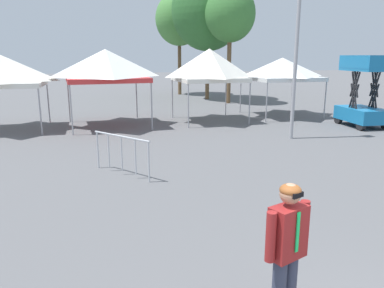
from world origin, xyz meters
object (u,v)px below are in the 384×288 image
canopy_tent_behind_left (209,65)px  tree_behind_tents_center (179,19)px  tree_behind_tents_left (208,10)px  scissor_lift (363,104)px  canopy_tent_center (3,71)px  light_pole_near_lift (298,15)px  crowd_barrier_by_lift (121,147)px  tree_behind_tents_right (230,14)px  person_foreground (287,247)px  canopy_tent_right_of_center (106,65)px  canopy_tent_far_right (282,69)px

canopy_tent_behind_left → tree_behind_tents_center: bearing=81.2°
canopy_tent_behind_left → tree_behind_tents_left: size_ratio=0.38×
canopy_tent_behind_left → tree_behind_tents_center: tree_behind_tents_center is taller
canopy_tent_behind_left → scissor_lift: (6.10, -3.37, -1.67)m
canopy_tent_center → light_pole_near_lift: size_ratio=0.41×
canopy_tent_behind_left → tree_behind_tents_center: size_ratio=0.43×
canopy_tent_center → crowd_barrier_by_lift: canopy_tent_center is taller
tree_behind_tents_right → crowd_barrier_by_lift: (-8.64, -13.67, -4.94)m
light_pole_near_lift → tree_behind_tents_right: (1.89, 11.00, 1.18)m
canopy_tent_center → person_foreground: (5.06, -14.06, -1.47)m
scissor_lift → tree_behind_tents_center: tree_behind_tents_center is taller
scissor_lift → canopy_tent_right_of_center: bearing=162.3°
crowd_barrier_by_lift → canopy_tent_behind_left: bearing=55.6°
canopy_tent_right_of_center → canopy_tent_behind_left: (4.79, -0.10, -0.02)m
light_pole_near_lift → crowd_barrier_by_lift: (-6.75, -2.67, -3.76)m
tree_behind_tents_left → crowd_barrier_by_lift: (-8.09, -16.44, -5.48)m
canopy_tent_far_right → scissor_lift: scissor_lift is taller
canopy_tent_behind_left → crowd_barrier_by_lift: 9.13m
canopy_tent_center → canopy_tent_behind_left: bearing=-2.0°
light_pole_near_lift → tree_behind_tents_left: (1.34, 13.76, 1.72)m
canopy_tent_far_right → canopy_tent_center: bearing=-179.5°
canopy_tent_right_of_center → tree_behind_tents_right: bearing=36.5°
tree_behind_tents_center → canopy_tent_behind_left: bearing=-98.8°
tree_behind_tents_left → canopy_tent_far_right: bearing=-82.8°
canopy_tent_center → tree_behind_tents_left: (12.03, 8.76, 3.74)m
canopy_tent_far_right → tree_behind_tents_right: (-0.54, 5.88, 3.25)m
tree_behind_tents_center → tree_behind_tents_right: 6.84m
canopy_tent_behind_left → light_pole_near_lift: size_ratio=0.43×
scissor_lift → person_foreground: bearing=-134.0°
tree_behind_tents_left → person_foreground: bearing=-107.0°
canopy_tent_center → scissor_lift: size_ratio=1.04×
canopy_tent_center → canopy_tent_right_of_center: canopy_tent_right_of_center is taller
tree_behind_tents_left → tree_behind_tents_right: tree_behind_tents_left is taller
person_foreground → tree_behind_tents_right: size_ratio=0.24×
canopy_tent_behind_left → canopy_tent_far_right: canopy_tent_behind_left is taller
canopy_tent_right_of_center → canopy_tent_far_right: canopy_tent_right_of_center is taller
canopy_tent_center → canopy_tent_behind_left: canopy_tent_behind_left is taller
scissor_lift → tree_behind_tents_left: 13.83m
canopy_tent_right_of_center → person_foreground: (0.87, -13.85, -1.66)m
canopy_tent_right_of_center → crowd_barrier_by_lift: (-0.24, -7.46, -1.94)m
canopy_tent_right_of_center → crowd_barrier_by_lift: canopy_tent_right_of_center is taller
canopy_tent_behind_left → crowd_barrier_by_lift: canopy_tent_behind_left is taller
tree_behind_tents_right → crowd_barrier_by_lift: size_ratio=4.30×
canopy_tent_right_of_center → light_pole_near_lift: size_ratio=0.45×
canopy_tent_right_of_center → person_foreground: bearing=-86.4°
canopy_tent_center → scissor_lift: bearing=-13.7°
canopy_tent_behind_left → canopy_tent_far_right: 4.18m
canopy_tent_center → canopy_tent_far_right: size_ratio=0.95×
canopy_tent_far_right → tree_behind_tents_center: 13.18m
canopy_tent_far_right → tree_behind_tents_left: (-1.09, 8.64, 3.79)m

